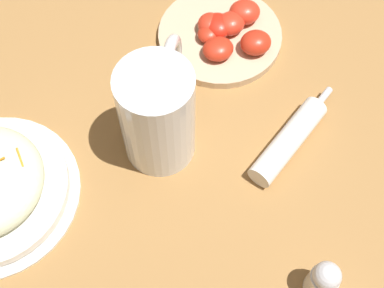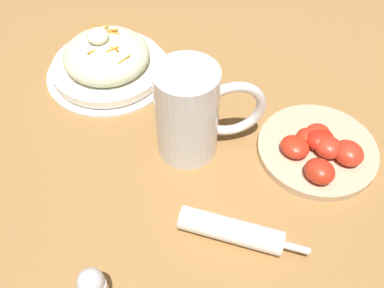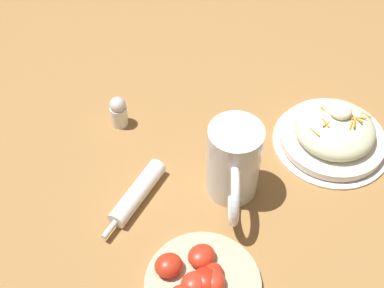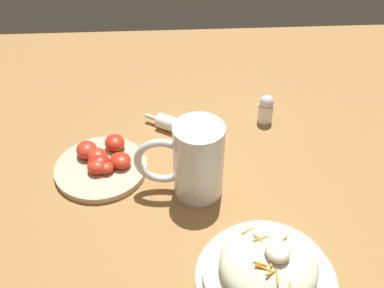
{
  "view_description": "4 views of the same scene",
  "coord_description": "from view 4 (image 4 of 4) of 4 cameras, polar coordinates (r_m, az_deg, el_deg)",
  "views": [
    {
      "loc": [
        -0.08,
        0.3,
        0.65
      ],
      "look_at": [
        -0.05,
        -0.01,
        0.08
      ],
      "focal_mm": 49.28,
      "sensor_mm": 36.0,
      "label": 1
    },
    {
      "loc": [
        -0.46,
        0.07,
        0.57
      ],
      "look_at": [
        -0.06,
        -0.04,
        0.08
      ],
      "focal_mm": 41.8,
      "sensor_mm": 36.0,
      "label": 2
    },
    {
      "loc": [
        -0.1,
        -0.61,
        0.8
      ],
      "look_at": [
        -0.07,
        -0.01,
        0.09
      ],
      "focal_mm": 48.26,
      "sensor_mm": 36.0,
      "label": 3
    },
    {
      "loc": [
        0.63,
        -0.09,
        0.66
      ],
      "look_at": [
        -0.05,
        -0.05,
        0.08
      ],
      "focal_mm": 41.93,
      "sensor_mm": 36.0,
      "label": 4
    }
  ],
  "objects": [
    {
      "name": "salt_shaker",
      "position": [
        1.07,
        9.38,
        4.45
      ],
      "size": [
        0.04,
        0.04,
        0.07
      ],
      "color": "white",
      "rests_on": "ground_plane"
    },
    {
      "name": "tomato_plate",
      "position": [
        0.96,
        -11.41,
        -2.4
      ],
      "size": [
        0.19,
        0.19,
        0.05
      ],
      "color": "#D1B28E",
      "rests_on": "ground_plane"
    },
    {
      "name": "napkin_roll",
      "position": [
        1.03,
        -0.92,
        1.96
      ],
      "size": [
        0.12,
        0.17,
        0.03
      ],
      "color": "white",
      "rests_on": "ground_plane"
    },
    {
      "name": "salad_plate",
      "position": [
        0.76,
        9.6,
        -15.36
      ],
      "size": [
        0.24,
        0.24,
        0.1
      ],
      "color": "white",
      "rests_on": "ground_plane"
    },
    {
      "name": "ground_plane",
      "position": [
        0.91,
        3.55,
        -5.66
      ],
      "size": [
        1.43,
        1.43,
        0.0
      ],
      "primitive_type": "plane",
      "color": "#9E703D"
    },
    {
      "name": "beer_mug",
      "position": [
        0.86,
        0.47,
        -2.51
      ],
      "size": [
        0.1,
        0.17,
        0.16
      ],
      "color": "white",
      "rests_on": "ground_plane"
    }
  ]
}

